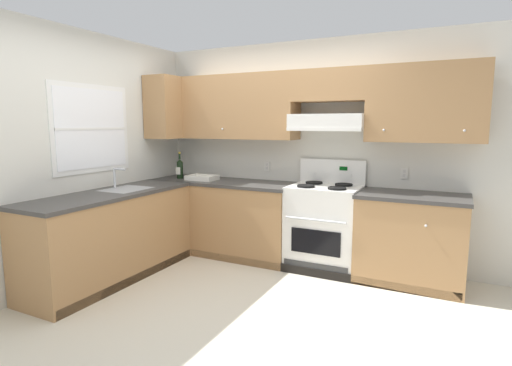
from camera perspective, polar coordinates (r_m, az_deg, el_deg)
The scene contains 8 objects.
ground_plane at distance 3.88m, azimuth -5.80°, elevation -16.09°, with size 7.04×7.04×0.00m, color beige.
wall_back at distance 4.75m, azimuth 8.10°, elevation 6.77°, with size 4.68×0.57×2.55m.
wall_left at distance 4.75m, azimuth -21.07°, elevation 4.66°, with size 0.47×4.00×2.55m.
counter_back_run at distance 4.71m, azimuth 3.87°, elevation -5.83°, with size 3.60×0.65×0.91m.
counter_left_run at distance 4.48m, azimuth -19.58°, elevation -6.93°, with size 0.63×1.91×1.13m.
stove at distance 4.56m, azimuth 9.55°, elevation -6.06°, with size 0.76×0.62×1.20m.
wine_bottle at distance 5.25m, azimuth -10.66°, elevation 2.07°, with size 0.08×0.08×0.34m.
bowl at distance 5.07m, azimuth -7.60°, elevation 0.64°, with size 0.36×0.24×0.06m.
Camera 1 is at (1.90, -2.98, 1.60)m, focal length 28.44 mm.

